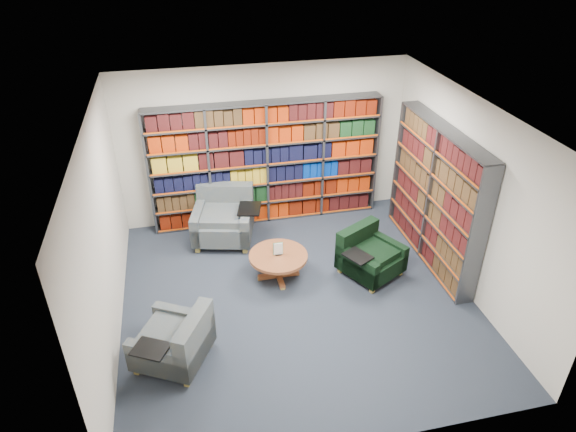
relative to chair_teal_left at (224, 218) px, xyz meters
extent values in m
cube|color=black|center=(0.83, -1.89, -0.36)|extent=(5.00, 5.00, 0.01)
cube|color=white|center=(0.83, -1.89, 2.45)|extent=(5.00, 5.00, 0.01)
cube|color=beige|center=(0.83, 0.61, 1.05)|extent=(5.00, 0.01, 2.80)
cube|color=beige|center=(0.83, -4.40, 1.05)|extent=(5.00, 0.01, 2.80)
cube|color=beige|center=(-1.67, -1.89, 1.05)|extent=(0.01, 5.00, 2.80)
cube|color=beige|center=(3.34, -1.89, 1.05)|extent=(0.01, 5.00, 2.80)
cube|color=#47494F|center=(0.83, 0.45, 0.75)|extent=(4.00, 0.28, 2.20)
cube|color=silver|center=(0.83, 0.58, 0.75)|extent=(4.00, 0.02, 2.20)
cube|color=#D84C0A|center=(0.83, 0.32, 0.75)|extent=(4.00, 0.01, 2.20)
cube|color=#591204|center=(0.83, 0.45, -0.18)|extent=(3.88, 0.21, 0.29)
cube|color=#3A2613|center=(0.83, 0.45, 0.19)|extent=(3.88, 0.21, 0.29)
cube|color=black|center=(0.83, 0.45, 0.56)|extent=(3.88, 0.21, 0.29)
cube|color=#AB891D|center=(0.83, 0.45, 0.92)|extent=(3.88, 0.21, 0.29)
cube|color=#9B2504|center=(0.83, 0.45, 1.29)|extent=(3.88, 0.21, 0.29)
cube|color=#330D0D|center=(0.83, 0.45, 1.66)|extent=(3.88, 0.21, 0.29)
cube|color=#47494F|center=(3.17, -1.29, 0.75)|extent=(0.28, 2.50, 2.20)
cube|color=silver|center=(3.30, -1.29, 0.75)|extent=(0.02, 2.50, 2.20)
cube|color=#D84C0A|center=(3.04, -1.29, 0.75)|extent=(0.02, 2.50, 2.20)
cube|color=#330D0D|center=(3.17, -1.29, -0.18)|extent=(0.21, 2.38, 0.29)
cube|color=#330D0D|center=(3.17, -1.29, 0.19)|extent=(0.21, 2.38, 0.29)
cube|color=#330D0D|center=(3.17, -1.29, 0.56)|extent=(0.21, 2.38, 0.29)
cube|color=#3A2613|center=(3.17, -1.29, 0.92)|extent=(0.21, 2.38, 0.29)
cube|color=#330D0D|center=(3.17, -1.29, 1.29)|extent=(0.21, 2.38, 0.29)
cube|color=#3A2613|center=(3.17, -1.29, 1.66)|extent=(0.21, 2.38, 0.29)
cube|color=#01193F|center=(-0.03, -0.09, -0.08)|extent=(1.17, 1.17, 0.34)
cube|color=#01193F|center=(0.07, 0.27, 0.14)|extent=(0.99, 0.44, 0.77)
cube|color=#01193F|center=(-0.42, 0.01, 0.01)|extent=(0.38, 0.97, 0.52)
cube|color=#01193F|center=(0.37, -0.19, 0.01)|extent=(0.38, 0.97, 0.52)
cube|color=black|center=(0.41, -0.25, 0.29)|extent=(0.47, 0.55, 0.03)
cube|color=olive|center=(-0.51, -0.38, -0.30)|extent=(0.09, 0.09, 0.11)
cube|color=olive|center=(0.26, -0.57, -0.30)|extent=(0.09, 0.09, 0.11)
cube|color=olive|center=(-0.31, 0.39, -0.30)|extent=(0.09, 0.09, 0.11)
cube|color=olive|center=(0.46, 0.20, -0.30)|extent=(0.09, 0.09, 0.11)
cube|color=black|center=(2.09, -1.57, -0.12)|extent=(1.08, 1.08, 0.28)
cube|color=black|center=(1.94, -1.30, 0.05)|extent=(0.79, 0.54, 0.64)
cube|color=black|center=(1.79, -1.73, -0.05)|extent=(0.49, 0.76, 0.43)
cube|color=black|center=(2.39, -1.41, -0.05)|extent=(0.49, 0.76, 0.43)
cube|color=black|center=(1.78, -1.79, 0.18)|extent=(0.45, 0.49, 0.02)
cube|color=olive|center=(1.96, -2.02, -0.31)|extent=(0.08, 0.08, 0.09)
cube|color=olive|center=(2.54, -1.70, -0.31)|extent=(0.08, 0.08, 0.09)
cube|color=olive|center=(1.64, -1.44, -0.31)|extent=(0.08, 0.08, 0.09)
cube|color=olive|center=(2.22, -1.13, -0.31)|extent=(0.08, 0.08, 0.09)
cube|color=#01193F|center=(-0.97, -2.72, -0.12)|extent=(1.12, 1.12, 0.29)
cube|color=#01193F|center=(-0.69, -2.88, 0.07)|extent=(0.55, 0.81, 0.66)
cube|color=#01193F|center=(-0.80, -2.42, -0.04)|extent=(0.78, 0.51, 0.44)
cube|color=#01193F|center=(-1.13, -3.03, -0.04)|extent=(0.78, 0.51, 0.44)
cube|color=black|center=(-1.19, -3.05, 0.19)|extent=(0.50, 0.47, 0.02)
cube|color=olive|center=(-1.10, -2.26, -0.31)|extent=(0.09, 0.09, 0.09)
cube|color=olive|center=(-1.42, -2.86, -0.31)|extent=(0.09, 0.09, 0.09)
cube|color=olive|center=(-0.51, -2.59, -0.31)|extent=(0.09, 0.09, 0.09)
cube|color=olive|center=(-0.83, -3.18, -0.31)|extent=(0.09, 0.09, 0.09)
cylinder|color=brown|center=(0.67, -1.35, 0.04)|extent=(0.90, 0.90, 0.05)
cylinder|color=brown|center=(0.67, -1.35, -0.16)|extent=(0.12, 0.12, 0.36)
cube|color=brown|center=(0.67, -1.35, -0.32)|extent=(0.65, 0.08, 0.06)
cube|color=brown|center=(0.67, -1.35, -0.32)|extent=(0.08, 0.65, 0.06)
cube|color=black|center=(0.67, -1.35, 0.07)|extent=(0.10, 0.05, 0.01)
cube|color=white|center=(0.67, -1.35, 0.18)|extent=(0.14, 0.01, 0.20)
cube|color=#145926|center=(0.67, -1.35, 0.18)|extent=(0.15, 0.00, 0.21)
camera|label=1|loc=(-0.58, -7.59, 4.57)|focal=32.00mm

